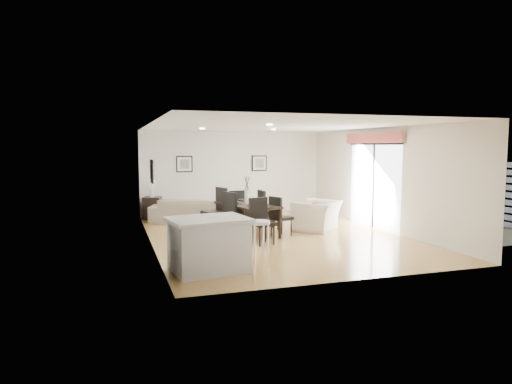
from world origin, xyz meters
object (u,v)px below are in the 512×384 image
object	(u,v)px
dining_chair_wfar	(217,207)
side_table	(152,208)
dining_chair_enear	(279,214)
dining_chair_head	(261,218)
dining_table	(247,207)
coffee_table	(253,216)
dining_chair_wnear	(226,213)
dining_chair_foot	(235,206)
bar_stool	(259,227)
sofa	(191,210)
dining_chair_efar	(266,208)
kitchen_island	(209,244)
armchair	(317,216)

from	to	relation	value
dining_chair_wfar	side_table	bearing A→B (deg)	-169.34
dining_chair_enear	dining_chair_head	xyz separation A→B (m)	(-0.68, -0.66, 0.03)
dining_table	coffee_table	xyz separation A→B (m)	(0.60, 1.43, -0.47)
dining_table	dining_chair_wnear	world-z (taller)	dining_chair_wnear
dining_chair_wfar	dining_chair_enear	size ratio (longest dim) A/B	1.17
dining_chair_foot	side_table	distance (m)	2.96
bar_stool	sofa	bearing A→B (deg)	93.40
sofa	dining_chair_head	distance (m)	3.65
side_table	coffee_table	bearing A→B (deg)	-34.92
sofa	dining_chair_foot	xyz separation A→B (m)	(1.02, -1.20, 0.22)
dining_chair_foot	bar_stool	bearing A→B (deg)	72.07
dining_chair_efar	bar_stool	distance (m)	3.78
dining_chair_enear	side_table	size ratio (longest dim) A/B	1.47
dining_chair_foot	bar_stool	size ratio (longest dim) A/B	1.18
dining_chair_enear	coffee_table	world-z (taller)	dining_chair_enear
bar_stool	side_table	bearing A→B (deg)	102.08
dining_chair_wnear	dining_chair_enear	xyz separation A→B (m)	(1.32, -0.07, -0.07)
coffee_table	dining_table	bearing A→B (deg)	-111.62
side_table	kitchen_island	distance (m)	6.36
armchair	dining_chair_head	distance (m)	2.24
dining_chair_wnear	coffee_table	size ratio (longest dim) A/B	0.99
dining_chair_foot	coffee_table	xyz separation A→B (m)	(0.59, 0.28, -0.34)
bar_stool	armchair	bearing A→B (deg)	49.46
coffee_table	kitchen_island	distance (m)	5.03
sofa	kitchen_island	world-z (taller)	kitchen_island
armchair	dining_chair_enear	distance (m)	1.35
dining_chair_wfar	bar_stool	world-z (taller)	dining_chair_wfar
dining_chair_wfar	bar_stool	xyz separation A→B (m)	(-0.04, -3.56, 0.09)
dining_table	dining_chair_foot	bearing A→B (deg)	75.44
dining_chair_efar	coffee_table	distance (m)	1.04
dining_chair_enear	kitchen_island	xyz separation A→B (m)	(-2.29, -2.58, -0.07)
armchair	dining_chair_head	world-z (taller)	dining_chair_head
dining_chair_wnear	dining_chair_enear	bearing A→B (deg)	64.96
dining_chair_enear	bar_stool	distance (m)	2.91
armchair	coffee_table	bearing A→B (deg)	-91.93
dining_chair_foot	side_table	size ratio (longest dim) A/B	1.50
dining_chair_foot	kitchen_island	size ratio (longest dim) A/B	0.68
dining_table	dining_chair_efar	world-z (taller)	dining_chair_efar
dining_table	dining_chair_enear	xyz separation A→B (m)	(0.66, -0.49, -0.14)
dining_chair_head	dining_chair_foot	bearing A→B (deg)	76.59
coffee_table	side_table	world-z (taller)	side_table
dining_chair_head	side_table	world-z (taller)	dining_chair_head
dining_chair_efar	bar_stool	world-z (taller)	dining_chair_efar
sofa	dining_chair_enear	size ratio (longest dim) A/B	2.37
dining_chair_enear	dining_chair_foot	xyz separation A→B (m)	(-0.65, 1.65, 0.01)
dining_chair_efar	coffee_table	xyz separation A→B (m)	(-0.05, 0.97, -0.36)
dining_chair_wnear	side_table	bearing A→B (deg)	178.36
dining_chair_efar	dining_chair_foot	size ratio (longest dim) A/B	1.05
dining_chair_foot	kitchen_island	distance (m)	4.53
dining_table	dining_chair_head	xyz separation A→B (m)	(-0.02, -1.15, -0.11)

